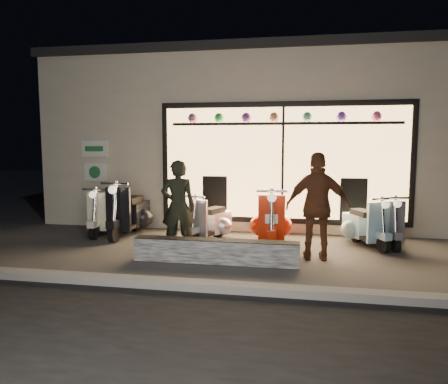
# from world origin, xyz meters

# --- Properties ---
(ground) EXTENTS (40.00, 40.00, 0.00)m
(ground) POSITION_xyz_m (0.00, 0.00, 0.00)
(ground) COLOR #383533
(ground) RESTS_ON ground
(kerb) EXTENTS (40.00, 0.25, 0.12)m
(kerb) POSITION_xyz_m (0.00, -2.00, 0.06)
(kerb) COLOR slate
(kerb) RESTS_ON ground
(shop_building) EXTENTS (10.20, 6.23, 4.20)m
(shop_building) POSITION_xyz_m (0.00, 4.98, 2.10)
(shop_building) COLOR beige
(shop_building) RESTS_ON ground
(graffiti_barrier) EXTENTS (2.76, 0.28, 0.40)m
(graffiti_barrier) POSITION_xyz_m (-0.15, -0.65, 0.20)
(graffiti_barrier) COLOR black
(graffiti_barrier) RESTS_ON ground
(scooter_silver) EXTENTS (0.74, 1.29, 0.94)m
(scooter_silver) POSITION_xyz_m (-0.58, 1.06, 0.38)
(scooter_silver) COLOR black
(scooter_silver) RESTS_ON ground
(scooter_red) EXTENTS (0.57, 1.54, 1.10)m
(scooter_red) POSITION_xyz_m (0.64, 0.96, 0.44)
(scooter_red) COLOR black
(scooter_red) RESTS_ON ground
(scooter_black) EXTENTS (0.52, 1.60, 1.15)m
(scooter_black) POSITION_xyz_m (-2.46, 1.29, 0.46)
(scooter_black) COLOR black
(scooter_black) RESTS_ON ground
(scooter_cream) EXTENTS (0.46, 1.41, 1.01)m
(scooter_cream) POSITION_xyz_m (-2.99, 1.33, 0.41)
(scooter_cream) COLOR black
(scooter_cream) RESTS_ON ground
(scooter_blue) EXTENTS (0.79, 1.32, 0.96)m
(scooter_blue) POSITION_xyz_m (2.42, 1.19, 0.39)
(scooter_blue) COLOR black
(scooter_blue) RESTS_ON ground
(scooter_grey) EXTENTS (0.57, 1.37, 0.97)m
(scooter_grey) POSITION_xyz_m (2.82, 1.35, 0.39)
(scooter_grey) COLOR black
(scooter_grey) RESTS_ON ground
(man) EXTENTS (0.69, 0.52, 1.69)m
(man) POSITION_xyz_m (-0.97, -0.04, 0.84)
(man) COLOR black
(man) RESTS_ON ground
(woman) EXTENTS (1.10, 0.51, 1.84)m
(woman) POSITION_xyz_m (1.51, -0.12, 0.92)
(woman) COLOR brown
(woman) RESTS_ON ground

